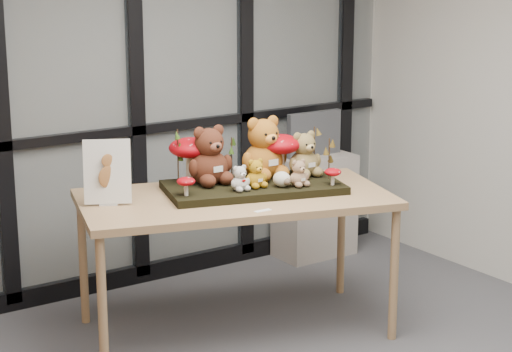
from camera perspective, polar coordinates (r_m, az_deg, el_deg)
room_shell at (r=3.69m, az=3.72°, el=5.68°), size 5.00×5.00×5.00m
glass_partition at (r=5.86m, az=-11.38°, el=5.86°), size 4.90×0.06×2.78m
display_table at (r=5.32m, az=-1.31°, el=-1.88°), size 1.94×1.35×0.83m
diorama_tray at (r=5.39m, az=-0.17°, el=-0.70°), size 1.12×0.78×0.04m
bear_pooh_yellow at (r=5.49m, az=0.43°, el=1.97°), size 0.38×0.36×0.41m
bear_brown_medium at (r=5.36m, az=-2.91°, el=1.50°), size 0.35×0.33×0.38m
bear_tan_back at (r=5.55m, az=2.97°, el=1.51°), size 0.28×0.26×0.30m
bear_small_yellow at (r=5.29m, az=-0.02°, el=0.27°), size 0.17×0.16×0.18m
bear_white_bow at (r=5.22m, az=-1.00°, el=-0.04°), size 0.15×0.14×0.16m
bear_beige_small at (r=5.32m, az=2.64°, el=0.28°), size 0.16×0.15×0.17m
plush_cream_hedgehog at (r=5.31m, az=1.60°, el=-0.15°), size 0.09×0.09×0.10m
mushroom_back_left at (r=5.44m, az=-4.04°, el=1.16°), size 0.26×0.26×0.28m
mushroom_back_right at (r=5.54m, az=1.48°, el=1.40°), size 0.25×0.25×0.28m
mushroom_front_left at (r=5.13m, az=-4.32°, el=-0.58°), size 0.10×0.10×0.11m
mushroom_front_right at (r=5.37m, az=4.75°, el=0.02°), size 0.10×0.10×0.11m
sprig_green_far_left at (r=5.37m, az=-4.83°, el=1.20°), size 0.05×0.05×0.32m
sprig_green_mid_left at (r=5.47m, az=-3.42°, el=0.96°), size 0.05×0.05×0.23m
sprig_dry_far_right at (r=5.59m, az=3.60°, el=1.57°), size 0.05×0.05×0.29m
sprig_dry_mid_right at (r=5.49m, az=4.52°, el=1.07°), size 0.05×0.05×0.25m
sprig_green_centre at (r=5.52m, az=-1.50°, el=1.17°), size 0.05×0.05×0.24m
sign_holder at (r=5.13m, az=-9.13°, el=0.12°), size 0.25×0.17×0.37m
label_card at (r=4.99m, az=0.43°, el=-2.15°), size 0.10×0.03×0.00m
cabinet at (r=6.78m, az=3.63°, el=-1.84°), size 0.56×0.33×0.75m
monitor at (r=6.67m, az=3.60°, el=2.61°), size 0.45×0.05×0.32m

